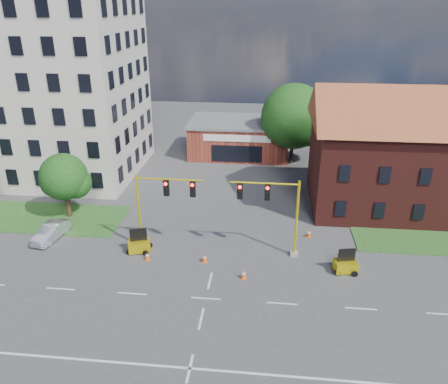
# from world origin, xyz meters

# --- Properties ---
(ground) EXTENTS (120.00, 120.00, 0.00)m
(ground) POSITION_xyz_m (0.00, 0.00, 0.00)
(ground) COLOR #434245
(ground) RESTS_ON ground
(grass_verge_nw) EXTENTS (22.00, 6.00, 0.08)m
(grass_verge_nw) POSITION_xyz_m (-20.00, 10.00, 0.04)
(grass_verge_nw) COLOR #22491B
(grass_verge_nw) RESTS_ON ground
(grass_verge_ne) EXTENTS (14.00, 4.00, 0.08)m
(grass_verge_ne) POSITION_xyz_m (18.00, 9.00, 0.04)
(grass_verge_ne) COLOR #22491B
(grass_verge_ne) RESTS_ON ground
(lane_markings) EXTENTS (60.00, 36.00, 0.01)m
(lane_markings) POSITION_xyz_m (0.00, -3.00, 0.01)
(lane_markings) COLOR silver
(lane_markings) RESTS_ON ground
(office_block) EXTENTS (18.40, 15.40, 20.60)m
(office_block) POSITION_xyz_m (-20.00, 21.90, 10.31)
(office_block) COLOR beige
(office_block) RESTS_ON ground
(brick_shop) EXTENTS (12.40, 8.40, 4.30)m
(brick_shop) POSITION_xyz_m (0.00, 29.98, 2.16)
(brick_shop) COLOR maroon
(brick_shop) RESTS_ON ground
(townhouse_row) EXTENTS (21.00, 11.00, 11.50)m
(townhouse_row) POSITION_xyz_m (18.00, 16.00, 5.93)
(townhouse_row) COLOR #4C1A17
(townhouse_row) RESTS_ON ground
(tree_large) EXTENTS (7.94, 7.56, 9.52)m
(tree_large) POSITION_xyz_m (6.89, 27.08, 5.50)
(tree_large) COLOR #392214
(tree_large) RESTS_ON ground
(tree_nw_front) EXTENTS (4.35, 4.14, 5.97)m
(tree_nw_front) POSITION_xyz_m (-13.79, 10.58, 3.73)
(tree_nw_front) COLOR #392214
(tree_nw_front) RESTS_ON ground
(signal_mast_west) EXTENTS (5.30, 0.60, 6.20)m
(signal_mast_west) POSITION_xyz_m (-4.36, 6.00, 3.92)
(signal_mast_west) COLOR gray
(signal_mast_west) RESTS_ON ground
(signal_mast_east) EXTENTS (5.30, 0.60, 6.20)m
(signal_mast_east) POSITION_xyz_m (4.36, 6.00, 3.92)
(signal_mast_east) COLOR gray
(signal_mast_east) RESTS_ON ground
(trailer_west) EXTENTS (1.94, 1.59, 1.90)m
(trailer_west) POSITION_xyz_m (-5.99, 5.32, 0.60)
(trailer_west) COLOR yellow
(trailer_west) RESTS_ON ground
(trailer_east) EXTENTS (1.76, 1.34, 1.81)m
(trailer_east) POSITION_xyz_m (9.56, 4.15, 0.57)
(trailer_east) COLOR yellow
(trailer_east) RESTS_ON ground
(cone_a) EXTENTS (0.40, 0.40, 0.70)m
(cone_a) POSITION_xyz_m (-5.04, 4.15, 0.34)
(cone_a) COLOR #DE550B
(cone_a) RESTS_ON ground
(cone_b) EXTENTS (0.40, 0.40, 0.70)m
(cone_b) POSITION_xyz_m (-0.71, 4.34, 0.34)
(cone_b) COLOR #DE550B
(cone_b) RESTS_ON ground
(cone_c) EXTENTS (0.40, 0.40, 0.70)m
(cone_c) POSITION_xyz_m (2.32, 2.51, 0.34)
(cone_c) COLOR #DE550B
(cone_c) RESTS_ON ground
(cone_d) EXTENTS (0.40, 0.40, 0.70)m
(cone_d) POSITION_xyz_m (7.34, 9.00, 0.34)
(cone_d) COLOR #DE550B
(cone_d) RESTS_ON ground
(pickup_white) EXTENTS (5.68, 3.57, 1.46)m
(pickup_white) POSITION_xyz_m (13.02, 14.41, 0.73)
(pickup_white) COLOR silver
(pickup_white) RESTS_ON ground
(sedan_silver_front) EXTENTS (1.93, 4.05, 1.28)m
(sedan_silver_front) POSITION_xyz_m (-13.72, 6.48, 0.64)
(sedan_silver_front) COLOR #B3B4BB
(sedan_silver_front) RESTS_ON ground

